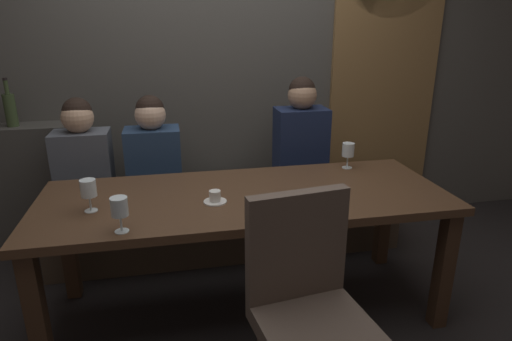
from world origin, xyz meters
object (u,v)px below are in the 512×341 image
at_px(dining_table, 246,208).
at_px(wine_glass_far_right, 88,190).
at_px(diner_far_end, 301,138).
at_px(espresso_cup, 215,198).
at_px(chair_near_side, 307,297).
at_px(diner_redhead, 83,156).
at_px(wine_bottle_pale_label, 10,109).
at_px(banquette_bench, 229,223).
at_px(wine_glass_center_front, 119,208).
at_px(diner_bearded, 153,153).
at_px(wine_glass_near_left, 348,151).

distance_m(dining_table, wine_glass_far_right, 0.82).
xyz_separation_m(diner_far_end, espresso_cup, (-0.71, -0.81, -0.07)).
bearing_deg(diner_far_end, wine_glass_far_right, -148.81).
height_order(chair_near_side, wine_glass_far_right, chair_near_side).
xyz_separation_m(diner_redhead, wine_bottle_pale_label, (-0.48, 0.29, 0.28)).
bearing_deg(banquette_bench, wine_glass_center_front, -120.91).
xyz_separation_m(chair_near_side, wine_glass_far_right, (-0.91, 0.65, 0.29)).
height_order(banquette_bench, wine_glass_center_front, wine_glass_center_front).
xyz_separation_m(chair_near_side, diner_redhead, (-1.08, 1.45, 0.23)).
xyz_separation_m(diner_bearded, wine_glass_near_left, (1.22, -0.41, 0.06)).
distance_m(diner_far_end, wine_glass_center_front, 1.57).
bearing_deg(wine_glass_far_right, banquette_bench, 44.44).
xyz_separation_m(wine_bottle_pale_label, wine_glass_far_right, (0.64, -1.09, -0.22)).
xyz_separation_m(banquette_bench, wine_glass_far_right, (-0.79, -0.77, 0.62)).
bearing_deg(dining_table, wine_bottle_pale_label, 144.64).
relative_size(diner_redhead, wine_glass_near_left, 4.43).
bearing_deg(espresso_cup, diner_bearded, 112.17).
bearing_deg(diner_redhead, wine_glass_far_right, -78.44).
distance_m(diner_bearded, espresso_cup, 0.86).
bearing_deg(banquette_bench, dining_table, -90.00).
bearing_deg(wine_glass_far_right, espresso_cup, -1.18).
bearing_deg(wine_glass_near_left, banquette_bench, 151.16).
xyz_separation_m(diner_redhead, wine_glass_near_left, (1.67, -0.42, 0.06)).
height_order(diner_bearded, wine_glass_center_front, diner_bearded).
bearing_deg(wine_bottle_pale_label, chair_near_side, -48.15).
relative_size(chair_near_side, wine_glass_far_right, 5.98).
bearing_deg(wine_glass_near_left, diner_redhead, 165.85).
relative_size(dining_table, diner_redhead, 3.03).
relative_size(banquette_bench, diner_far_end, 3.04).
relative_size(wine_glass_center_front, espresso_cup, 1.37).
relative_size(diner_far_end, espresso_cup, 6.85).
xyz_separation_m(dining_table, wine_bottle_pale_label, (-1.43, 1.01, 0.42)).
bearing_deg(diner_redhead, wine_glass_center_front, -72.65).
height_order(banquette_bench, wine_bottle_pale_label, wine_bottle_pale_label).
xyz_separation_m(diner_far_end, wine_glass_center_front, (-1.15, -1.06, 0.01)).
bearing_deg(dining_table, wine_glass_center_front, -151.51).
height_order(diner_far_end, wine_bottle_pale_label, wine_bottle_pale_label).
distance_m(diner_redhead, diner_far_end, 1.49).
relative_size(diner_bearded, wine_glass_center_front, 4.45).
distance_m(chair_near_side, diner_bearded, 1.58).
bearing_deg(wine_glass_near_left, chair_near_side, -119.82).
bearing_deg(wine_bottle_pale_label, diner_bearded, -17.98).
distance_m(dining_table, espresso_cup, 0.23).
relative_size(wine_glass_near_left, espresso_cup, 1.37).
relative_size(chair_near_side, diner_bearded, 1.34).
xyz_separation_m(diner_bearded, diner_far_end, (1.03, 0.01, 0.05)).
bearing_deg(wine_bottle_pale_label, wine_glass_far_right, -59.55).
bearing_deg(diner_bearded, banquette_bench, -1.50).
height_order(dining_table, banquette_bench, dining_table).
xyz_separation_m(banquette_bench, wine_glass_near_left, (0.71, -0.39, 0.62)).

